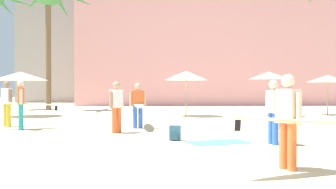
# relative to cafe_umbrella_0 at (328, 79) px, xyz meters

# --- Properties ---
(ground) EXTENTS (120.00, 120.00, 0.00)m
(ground) POSITION_rel_cafe_umbrella_0_xyz_m (-9.67, -13.66, -1.99)
(ground) COLOR beige
(hotel_pink) EXTENTS (24.33, 9.47, 12.56)m
(hotel_pink) POSITION_rel_cafe_umbrella_0_xyz_m (-4.03, 16.11, 4.28)
(hotel_pink) COLOR pink
(hotel_pink) RESTS_ON ground
(cafe_umbrella_0) EXTENTS (2.23, 2.23, 2.18)m
(cafe_umbrella_0) POSITION_rel_cafe_umbrella_0_xyz_m (0.00, 0.00, 0.00)
(cafe_umbrella_0) COLOR gray
(cafe_umbrella_0) RESTS_ON ground
(cafe_umbrella_2) EXTENTS (2.80, 2.80, 2.34)m
(cafe_umbrella_2) POSITION_rel_cafe_umbrella_0_xyz_m (-16.52, -0.27, 0.12)
(cafe_umbrella_2) COLOR gray
(cafe_umbrella_2) RESTS_ON ground
(cafe_umbrella_3) EXTENTS (2.27, 2.27, 2.38)m
(cafe_umbrella_3) POSITION_rel_cafe_umbrella_0_xyz_m (-7.84, -0.49, 0.15)
(cafe_umbrella_3) COLOR gray
(cafe_umbrella_3) RESTS_ON ground
(cafe_umbrella_5) EXTENTS (2.09, 2.09, 2.35)m
(cafe_umbrella_5) POSITION_rel_cafe_umbrella_0_xyz_m (-3.40, -0.40, 0.16)
(cafe_umbrella_5) COLOR gray
(cafe_umbrella_5) RESTS_ON ground
(beach_towel) EXTENTS (1.81, 1.28, 0.01)m
(beach_towel) POSITION_rel_cafe_umbrella_0_xyz_m (-7.84, -10.16, -1.99)
(beach_towel) COLOR #4CC6D6
(beach_towel) RESTS_ON ground
(backpack) EXTENTS (0.33, 0.29, 0.42)m
(backpack) POSITION_rel_cafe_umbrella_0_xyz_m (-8.96, -9.73, -1.79)
(backpack) COLOR #37667B
(backpack) RESTS_ON ground
(person_far_right) EXTENTS (2.69, 1.17, 1.69)m
(person_far_right) POSITION_rel_cafe_umbrella_0_xyz_m (-7.18, -13.63, -1.08)
(person_far_right) COLOR orange
(person_far_right) RESTS_ON ground
(person_near_right) EXTENTS (2.78, 1.17, 1.74)m
(person_near_right) POSITION_rel_cafe_umbrella_0_xyz_m (-14.21, -6.68, -1.06)
(person_near_right) COLOR teal
(person_near_right) RESTS_ON ground
(person_mid_left) EXTENTS (0.63, 3.18, 1.64)m
(person_mid_left) POSITION_rel_cafe_umbrella_0_xyz_m (-10.13, -6.34, -1.09)
(person_mid_left) COLOR blue
(person_mid_left) RESTS_ON ground
(person_mid_right) EXTENTS (0.30, 0.61, 1.66)m
(person_mid_right) POSITION_rel_cafe_umbrella_0_xyz_m (-6.47, -10.56, -1.08)
(person_mid_right) COLOR blue
(person_mid_right) RESTS_ON ground
(person_near_left) EXTENTS (0.48, 0.51, 1.67)m
(person_near_left) POSITION_rel_cafe_umbrella_0_xyz_m (-10.76, -7.86, -1.08)
(person_near_left) COLOR orange
(person_near_left) RESTS_ON ground
(person_far_left) EXTENTS (0.56, 0.41, 1.73)m
(person_far_left) POSITION_rel_cafe_umbrella_0_xyz_m (-15.13, -5.66, -1.04)
(person_far_left) COLOR gold
(person_far_left) RESTS_ON ground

